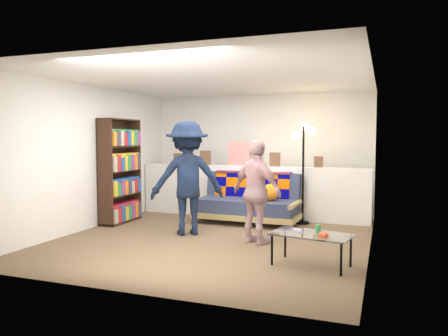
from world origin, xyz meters
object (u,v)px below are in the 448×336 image
bookshelf (120,174)px  person_right (257,192)px  person_left (187,178)px  futon_sofa (249,202)px  coffee_table (312,236)px  floor_lamp (304,152)px

bookshelf → person_right: bookshelf is taller
person_left → futon_sofa: bearing=-150.1°
futon_sofa → person_left: (-0.64, -1.24, 0.52)m
coffee_table → floor_lamp: floor_lamp is taller
bookshelf → floor_lamp: 3.33m
bookshelf → floor_lamp: bookshelf is taller
bookshelf → person_right: size_ratio=1.24×
bookshelf → person_left: 1.64m
coffee_table → person_right: 1.31m
coffee_table → floor_lamp: (-0.56, 2.58, 0.92)m
coffee_table → person_left: person_left is taller
coffee_table → person_right: size_ratio=0.67×
floor_lamp → futon_sofa: bearing=-163.8°
coffee_table → futon_sofa: bearing=122.9°
bookshelf → person_right: 2.86m
coffee_table → floor_lamp: size_ratio=0.56×
floor_lamp → person_left: bearing=-136.2°
person_right → coffee_table: bearing=164.8°
futon_sofa → bookshelf: 2.39m
futon_sofa → floor_lamp: 1.33m
futon_sofa → floor_lamp: floor_lamp is taller
person_left → person_right: size_ratio=1.19×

